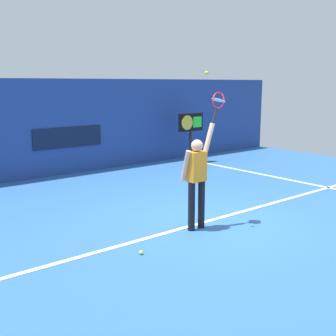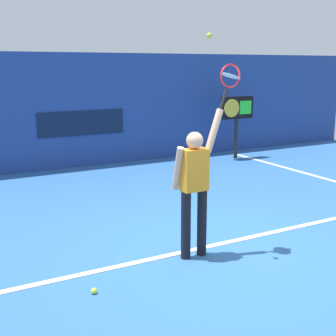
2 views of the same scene
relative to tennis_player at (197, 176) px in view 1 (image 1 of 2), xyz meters
The scene contains 10 objects.
ground_plane 1.12m from the tennis_player, ahead, with size 18.00×18.00×0.00m, color #2D609E.
back_wall 6.25m from the tennis_player, 85.55° to the left, with size 18.00×0.20×2.82m, color navy.
sponsor_banner_center 6.12m from the tennis_player, 85.46° to the left, with size 2.20×0.03×0.60m, color #0C1933.
court_baseline 1.13m from the tennis_player, 18.26° to the left, with size 10.00×0.10×0.01m, color white.
court_sideline 5.37m from the tennis_player, 22.35° to the left, with size 0.10×7.00×0.01m, color white.
tennis_player is the anchor object (origin of this frame).
tennis_racket 1.43m from the tennis_player, ahead, with size 0.40×0.27×0.63m.
tennis_ball 1.86m from the tennis_player, 27.17° to the right, with size 0.07×0.07×0.07m, color #CCE033.
scoreboard_clock 6.83m from the tennis_player, 48.57° to the left, with size 0.96×0.20×1.70m.
spare_ball 1.86m from the tennis_player, 166.81° to the right, with size 0.07×0.07×0.07m, color #CCE033.
Camera 1 is at (-5.82, -5.66, 2.69)m, focal length 46.22 mm.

